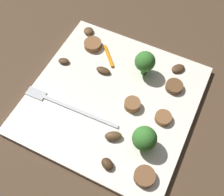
# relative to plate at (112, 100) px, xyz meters

# --- Properties ---
(ground_plane) EXTENTS (1.40, 1.40, 0.00)m
(ground_plane) POSITION_rel_plate_xyz_m (0.00, 0.00, -0.01)
(ground_plane) COLOR #4C3826
(plate) EXTENTS (0.29, 0.29, 0.01)m
(plate) POSITION_rel_plate_xyz_m (0.00, 0.00, 0.00)
(plate) COLOR white
(plate) RESTS_ON ground_plane
(fork) EXTENTS (0.18, 0.02, 0.00)m
(fork) POSITION_rel_plate_xyz_m (0.07, 0.05, 0.01)
(fork) COLOR silver
(fork) RESTS_ON plate
(broccoli_floret_0) EXTENTS (0.04, 0.04, 0.05)m
(broccoli_floret_0) POSITION_rel_plate_xyz_m (-0.08, 0.06, 0.04)
(broccoli_floret_0) COLOR #408630
(broccoli_floret_0) RESTS_ON plate
(broccoli_floret_1) EXTENTS (0.04, 0.04, 0.05)m
(broccoli_floret_1) POSITION_rel_plate_xyz_m (-0.03, -0.08, 0.04)
(broccoli_floret_1) COLOR #408630
(broccoli_floret_1) RESTS_ON plate
(sausage_slice_0) EXTENTS (0.04, 0.04, 0.01)m
(sausage_slice_0) POSITION_rel_plate_xyz_m (-0.10, 0.00, 0.01)
(sausage_slice_0) COLOR brown
(sausage_slice_0) RESTS_ON plate
(sausage_slice_1) EXTENTS (0.05, 0.05, 0.01)m
(sausage_slice_1) POSITION_rel_plate_xyz_m (-0.11, 0.11, 0.01)
(sausage_slice_1) COLOR brown
(sausage_slice_1) RESTS_ON plate
(sausage_slice_2) EXTENTS (0.04, 0.04, 0.01)m
(sausage_slice_2) POSITION_rel_plate_xyz_m (-0.09, -0.07, 0.01)
(sausage_slice_2) COLOR brown
(sausage_slice_2) RESTS_ON plate
(sausage_slice_3) EXTENTS (0.03, 0.03, 0.01)m
(sausage_slice_3) POSITION_rel_plate_xyz_m (-0.04, 0.00, 0.01)
(sausage_slice_3) COLOR brown
(sausage_slice_3) RESTS_ON plate
(sausage_slice_4) EXTENTS (0.04, 0.04, 0.01)m
(sausage_slice_4) POSITION_rel_plate_xyz_m (0.09, -0.09, 0.01)
(sausage_slice_4) COLOR brown
(sausage_slice_4) RESTS_ON plate
(mushroom_0) EXTENTS (0.03, 0.03, 0.01)m
(mushroom_0) POSITION_rel_plate_xyz_m (0.11, -0.12, 0.01)
(mushroom_0) COLOR brown
(mushroom_0) RESTS_ON plate
(mushroom_1) EXTENTS (0.02, 0.02, 0.01)m
(mushroom_1) POSITION_rel_plate_xyz_m (0.12, -0.03, 0.01)
(mushroom_1) COLOR #4C331E
(mushroom_1) RESTS_ON plate
(mushroom_2) EXTENTS (0.03, 0.02, 0.01)m
(mushroom_2) POSITION_rel_plate_xyz_m (-0.05, 0.11, 0.01)
(mushroom_2) COLOR #422B19
(mushroom_2) RESTS_ON plate
(mushroom_3) EXTENTS (0.03, 0.02, 0.01)m
(mushroom_3) POSITION_rel_plate_xyz_m (0.04, -0.04, 0.01)
(mushroom_3) COLOR #4C331E
(mushroom_3) RESTS_ON plate
(mushroom_4) EXTENTS (0.03, 0.03, 0.01)m
(mushroom_4) POSITION_rel_plate_xyz_m (-0.04, 0.07, 0.01)
(mushroom_4) COLOR brown
(mushroom_4) RESTS_ON plate
(mushroom_5) EXTENTS (0.03, 0.03, 0.01)m
(mushroom_5) POSITION_rel_plate_xyz_m (-0.09, -0.11, 0.01)
(mushroom_5) COLOR #4C331E
(mushroom_5) RESTS_ON plate
(pepper_strip_0) EXTENTS (0.04, 0.04, 0.00)m
(pepper_strip_0) POSITION_rel_plate_xyz_m (0.05, -0.08, 0.01)
(pepper_strip_0) COLOR orange
(pepper_strip_0) RESTS_ON plate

